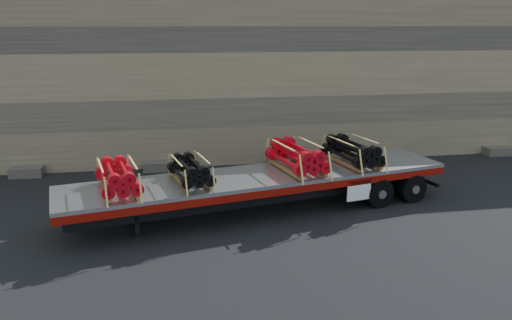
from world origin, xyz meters
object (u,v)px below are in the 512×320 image
(trailer, at_px, (261,193))
(bundle_midfront, at_px, (191,171))
(bundle_front, at_px, (118,178))
(bundle_midrear, at_px, (297,157))
(bundle_rear, at_px, (352,152))

(trailer, relative_size, bundle_midfront, 6.35)
(bundle_midfront, bearing_deg, bundle_front, 180.00)
(bundle_front, bearing_deg, bundle_midfront, -0.00)
(trailer, bearing_deg, bundle_front, 180.00)
(bundle_front, distance_m, bundle_midrear, 5.47)
(trailer, xyz_separation_m, bundle_front, (-4.18, -0.92, 0.98))
(bundle_midfront, distance_m, bundle_midrear, 3.43)
(trailer, distance_m, bundle_front, 4.39)
(bundle_front, xyz_separation_m, bundle_midrear, (5.34, 1.17, 0.04))
(trailer, height_order, bundle_front, bundle_front)
(trailer, height_order, bundle_midfront, bundle_midfront)
(bundle_rear, bearing_deg, trailer, -180.00)
(trailer, relative_size, bundle_front, 5.76)
(bundle_midrear, xyz_separation_m, bundle_rear, (2.00, 0.44, -0.02))
(bundle_front, height_order, bundle_midfront, bundle_front)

